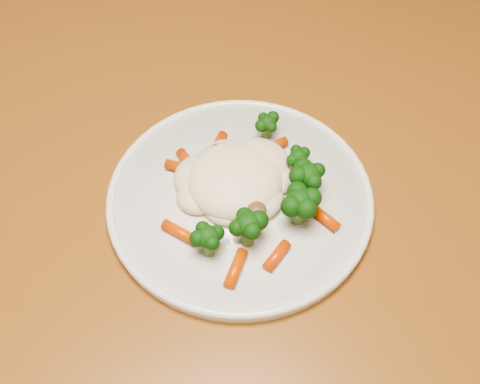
% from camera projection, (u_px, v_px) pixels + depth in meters
% --- Properties ---
extents(dining_table, '(1.47, 1.24, 0.75)m').
position_uv_depth(dining_table, '(320.00, 242.00, 0.76)').
color(dining_table, '#935821').
rests_on(dining_table, ground).
extents(plate, '(0.30, 0.30, 0.01)m').
position_uv_depth(plate, '(240.00, 199.00, 0.68)').
color(plate, white).
rests_on(plate, dining_table).
extents(meal, '(0.19, 0.20, 0.05)m').
position_uv_depth(meal, '(248.00, 183.00, 0.65)').
color(meal, '#F5E6C4').
rests_on(meal, plate).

